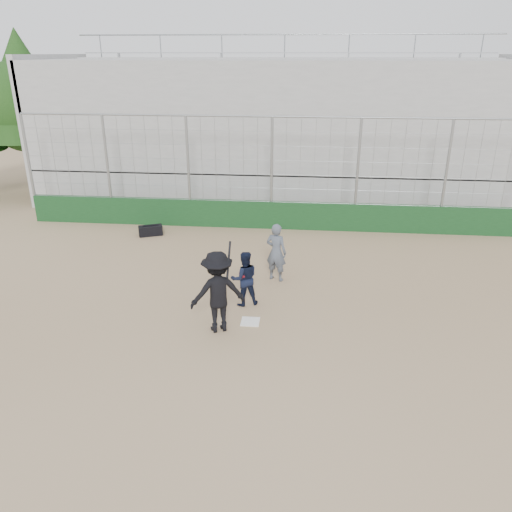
# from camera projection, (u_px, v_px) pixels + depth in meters

# --- Properties ---
(ground) EXTENTS (90.00, 90.00, 0.00)m
(ground) POSITION_uv_depth(u_px,v_px,m) (250.00, 322.00, 12.00)
(ground) COLOR brown
(ground) RESTS_ON ground
(home_plate) EXTENTS (0.44, 0.44, 0.02)m
(home_plate) POSITION_uv_depth(u_px,v_px,m) (250.00, 322.00, 11.99)
(home_plate) COLOR white
(home_plate) RESTS_ON ground
(backstop) EXTENTS (18.10, 0.25, 4.04)m
(backstop) POSITION_uv_depth(u_px,v_px,m) (271.00, 203.00, 18.08)
(backstop) COLOR #113616
(backstop) RESTS_ON ground
(bleachers) EXTENTS (20.25, 6.70, 6.98)m
(bleachers) POSITION_uv_depth(u_px,v_px,m) (280.00, 128.00, 21.90)
(bleachers) COLOR gray
(bleachers) RESTS_ON ground
(tree_left) EXTENTS (4.48, 4.48, 7.00)m
(tree_left) POSITION_uv_depth(u_px,v_px,m) (24.00, 93.00, 21.48)
(tree_left) COLOR #3C2916
(tree_left) RESTS_ON ground
(batter_at_plate) EXTENTS (1.44, 1.16, 2.08)m
(batter_at_plate) POSITION_uv_depth(u_px,v_px,m) (218.00, 292.00, 11.32)
(batter_at_plate) COLOR black
(batter_at_plate) RESTS_ON ground
(catcher_crouched) EXTENTS (0.86, 0.77, 1.01)m
(catcher_crouched) POSITION_uv_depth(u_px,v_px,m) (245.00, 287.00, 12.63)
(catcher_crouched) COLOR black
(catcher_crouched) RESTS_ON ground
(umpire) EXTENTS (0.72, 0.61, 1.51)m
(umpire) POSITION_uv_depth(u_px,v_px,m) (276.00, 255.00, 13.97)
(umpire) COLOR #4A525E
(umpire) RESTS_ON ground
(equipment_bag) EXTENTS (0.89, 0.64, 0.39)m
(equipment_bag) POSITION_uv_depth(u_px,v_px,m) (151.00, 231.00, 17.63)
(equipment_bag) COLOR black
(equipment_bag) RESTS_ON ground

